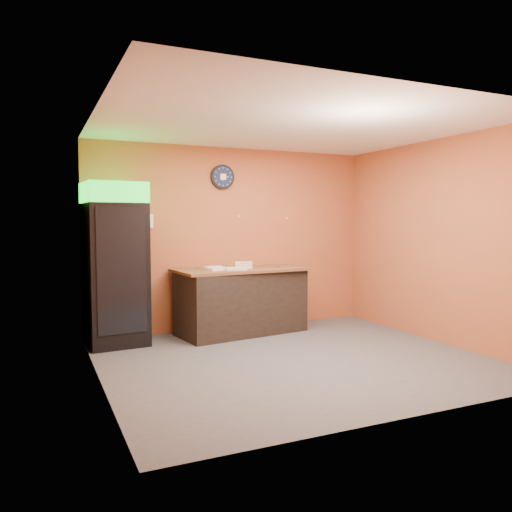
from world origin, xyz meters
TOP-DOWN VIEW (x-y plane):
  - floor at (0.00, 0.00)m, footprint 4.50×4.50m
  - back_wall at (0.00, 2.00)m, footprint 4.50×0.02m
  - left_wall at (-2.25, 0.00)m, footprint 0.02×4.00m
  - right_wall at (2.25, 0.00)m, footprint 0.02×4.00m
  - ceiling at (0.00, 0.00)m, footprint 4.50×4.00m
  - beverage_cooler at (-1.85, 1.60)m, footprint 0.82×0.83m
  - prep_counter at (-0.03, 1.59)m, footprint 1.97×1.09m
  - wall_clock at (-0.18, 1.97)m, footprint 0.37×0.06m
  - wall_phone at (-1.32, 1.95)m, footprint 0.11×0.10m
  - butcher_paper at (-0.03, 1.59)m, footprint 2.03×1.07m
  - sub_roll_stack at (-0.05, 1.48)m, footprint 0.27×0.13m
  - wrapped_sandwich_left at (-0.47, 1.41)m, footprint 0.32×0.23m
  - wrapped_sandwich_mid at (-0.20, 1.35)m, footprint 0.32×0.21m
  - wrapped_sandwich_right at (-0.46, 1.65)m, footprint 0.30×0.21m
  - kitchen_tool at (-0.23, 1.76)m, footprint 0.05×0.05m

SIDE VIEW (x-z plane):
  - floor at x=0.00m, z-range 0.00..0.00m
  - prep_counter at x=-0.03m, z-range 0.00..0.93m
  - butcher_paper at x=-0.03m, z-range 0.93..0.97m
  - wrapped_sandwich_right at x=-0.46m, z-range 0.97..1.01m
  - wrapped_sandwich_mid at x=-0.20m, z-range 0.97..1.02m
  - wrapped_sandwich_left at x=-0.47m, z-range 0.97..1.02m
  - kitchen_tool at x=-0.23m, z-range 0.97..1.03m
  - sub_roll_stack at x=-0.05m, z-range 0.97..1.08m
  - beverage_cooler at x=-1.85m, z-range -0.03..2.16m
  - back_wall at x=0.00m, z-range 0.00..2.80m
  - left_wall at x=-2.25m, z-range 0.00..2.80m
  - right_wall at x=2.25m, z-range 0.00..2.80m
  - wall_phone at x=-1.32m, z-range 1.58..1.77m
  - wall_clock at x=-0.18m, z-range 2.16..2.53m
  - ceiling at x=0.00m, z-range 2.79..2.81m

